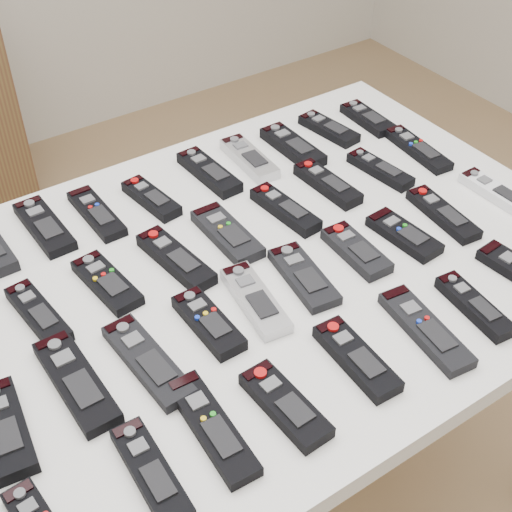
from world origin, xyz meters
TOP-DOWN VIEW (x-y plane):
  - ground at (0.00, 0.00)m, footprint 4.00×4.00m
  - table at (-0.05, 0.08)m, footprint 1.25×0.88m
  - remote_2 at (-0.33, 0.39)m, footprint 0.06×0.18m
  - remote_3 at (-0.23, 0.37)m, footprint 0.05×0.17m
  - remote_4 at (-0.12, 0.35)m, footprint 0.06×0.15m
  - remote_5 at (0.02, 0.36)m, footprint 0.06×0.18m
  - remote_6 at (0.12, 0.36)m, footprint 0.06×0.17m
  - remote_7 at (0.23, 0.35)m, footprint 0.06×0.18m
  - remote_8 at (0.35, 0.36)m, footprint 0.07×0.16m
  - remote_9 at (0.45, 0.35)m, footprint 0.06×0.15m
  - remote_11 at (-0.43, 0.17)m, footprint 0.06×0.17m
  - remote_12 at (-0.30, 0.17)m, footprint 0.07×0.16m
  - remote_13 at (-0.17, 0.16)m, footprint 0.07×0.19m
  - remote_14 at (-0.05, 0.17)m, footprint 0.06×0.17m
  - remote_15 at (0.08, 0.17)m, footprint 0.06×0.17m
  - remote_16 at (0.20, 0.19)m, footprint 0.06×0.17m
  - remote_17 at (0.33, 0.17)m, footprint 0.06×0.16m
  - remote_18 at (0.45, 0.19)m, footprint 0.06×0.19m
  - remote_19 at (-0.55, -0.03)m, footprint 0.08×0.17m
  - remote_20 at (-0.43, -0.00)m, footprint 0.06×0.20m
  - remote_21 at (-0.32, -0.03)m, footprint 0.07×0.20m
  - remote_22 at (-0.20, -0.01)m, footprint 0.05×0.16m
  - remote_23 at (-0.11, -0.01)m, footprint 0.08×0.18m
  - remote_24 at (-0.00, -0.01)m, footprint 0.08×0.17m
  - remote_25 at (0.12, -0.01)m, footprint 0.06×0.15m
  - remote_26 at (0.22, -0.02)m, footprint 0.07×0.15m
  - remote_27 at (0.33, -0.01)m, footprint 0.06×0.18m
  - remote_28 at (0.47, -0.03)m, footprint 0.05×0.17m
  - remote_30 at (-0.41, -0.21)m, footprint 0.05×0.17m
  - remote_31 at (-0.30, -0.19)m, footprint 0.06×0.20m
  - remote_32 at (-0.20, -0.22)m, footprint 0.06×0.16m
  - remote_33 at (-0.05, -0.21)m, footprint 0.06×0.17m
  - remote_34 at (0.08, -0.22)m, footprint 0.07×0.20m
  - remote_35 at (0.19, -0.23)m, footprint 0.06×0.16m

SIDE VIEW (x-z plane):
  - ground at x=0.00m, z-range 0.00..0.00m
  - table at x=-0.05m, z-range 0.33..1.11m
  - remote_3 at x=-0.23m, z-range 0.78..0.80m
  - remote_18 at x=0.45m, z-range 0.78..0.80m
  - remote_24 at x=0.00m, z-range 0.78..0.80m
  - remote_9 at x=0.45m, z-range 0.78..0.80m
  - remote_2 at x=-0.33m, z-range 0.78..0.80m
  - remote_8 at x=0.35m, z-range 0.78..0.80m
  - remote_12 at x=-0.30m, z-range 0.78..0.80m
  - remote_27 at x=0.33m, z-range 0.78..0.80m
  - remote_21 at x=-0.32m, z-range 0.78..0.80m
  - remote_23 at x=-0.11m, z-range 0.78..0.80m
  - remote_26 at x=0.22m, z-range 0.78..0.80m
  - remote_31 at x=-0.30m, z-range 0.78..0.80m
  - remote_28 at x=0.47m, z-range 0.78..0.80m
  - remote_17 at x=0.33m, z-range 0.78..0.80m
  - remote_4 at x=-0.12m, z-range 0.78..0.80m
  - remote_34 at x=0.08m, z-range 0.78..0.80m
  - remote_11 at x=-0.43m, z-range 0.78..0.80m
  - remote_20 at x=-0.43m, z-range 0.78..0.80m
  - remote_14 at x=-0.05m, z-range 0.78..0.80m
  - remote_30 at x=-0.41m, z-range 0.78..0.80m
  - remote_25 at x=0.12m, z-range 0.78..0.80m
  - remote_5 at x=0.02m, z-range 0.78..0.80m
  - remote_7 at x=0.23m, z-range 0.78..0.80m
  - remote_6 at x=0.12m, z-range 0.78..0.80m
  - remote_35 at x=0.19m, z-range 0.78..0.80m
  - remote_33 at x=-0.05m, z-range 0.78..0.80m
  - remote_16 at x=0.20m, z-range 0.78..0.80m
  - remote_32 at x=-0.20m, z-range 0.78..0.80m
  - remote_22 at x=-0.20m, z-range 0.78..0.80m
  - remote_13 at x=-0.17m, z-range 0.78..0.80m
  - remote_15 at x=0.08m, z-range 0.78..0.80m
  - remote_19 at x=-0.55m, z-range 0.78..0.80m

